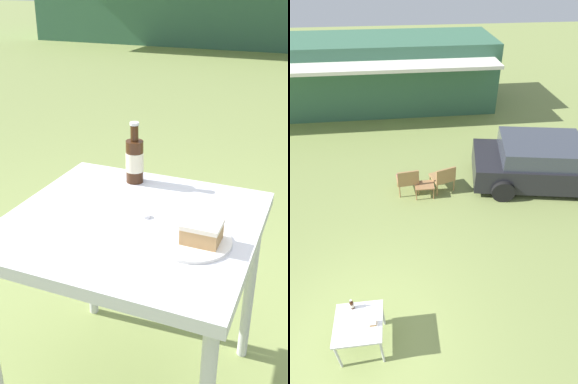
% 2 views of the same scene
% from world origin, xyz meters
% --- Properties ---
extents(ground_plane, '(60.00, 60.00, 0.00)m').
position_xyz_m(ground_plane, '(0.00, 0.00, 0.00)').
color(ground_plane, olive).
extents(cabin_building, '(11.63, 4.67, 2.73)m').
position_xyz_m(cabin_building, '(-0.90, 10.82, 1.38)').
color(cabin_building, '#38664C').
rests_on(cabin_building, ground_plane).
extents(parked_car, '(4.35, 2.66, 1.34)m').
position_xyz_m(parked_car, '(4.89, 4.24, 0.65)').
color(parked_car, black).
rests_on(parked_car, ground_plane).
extents(wicker_chair_cushioned, '(0.64, 0.61, 0.82)m').
position_xyz_m(wicker_chair_cushioned, '(0.98, 4.19, 0.46)').
color(wicker_chair_cushioned, '#9E7547').
rests_on(wicker_chair_cushioned, ground_plane).
extents(wicker_chair_plain, '(0.72, 0.70, 0.82)m').
position_xyz_m(wicker_chair_plain, '(1.97, 4.17, 0.47)').
color(wicker_chair_plain, '#9E7547').
rests_on(wicker_chair_plain, ground_plane).
extents(garden_side_table, '(0.53, 0.42, 0.37)m').
position_xyz_m(garden_side_table, '(1.42, 3.98, 0.33)').
color(garden_side_table, '#996B42').
rests_on(garden_side_table, ground_plane).
extents(patio_table, '(0.77, 0.73, 0.73)m').
position_xyz_m(patio_table, '(0.00, 0.00, 0.65)').
color(patio_table, silver).
rests_on(patio_table, ground_plane).
extents(cake_on_plate, '(0.23, 0.23, 0.07)m').
position_xyz_m(cake_on_plate, '(0.23, -0.06, 0.75)').
color(cake_on_plate, white).
rests_on(cake_on_plate, patio_table).
extents(cola_bottle_near, '(0.07, 0.07, 0.23)m').
position_xyz_m(cola_bottle_near, '(-0.11, 0.27, 0.81)').
color(cola_bottle_near, '#381E0F').
rests_on(cola_bottle_near, patio_table).
extents(fork, '(0.17, 0.06, 0.01)m').
position_xyz_m(fork, '(0.14, -0.07, 0.73)').
color(fork, silver).
rests_on(fork, patio_table).
extents(loose_bottle_cap, '(0.03, 0.03, 0.01)m').
position_xyz_m(loose_bottle_cap, '(0.04, 0.03, 0.73)').
color(loose_bottle_cap, silver).
rests_on(loose_bottle_cap, patio_table).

